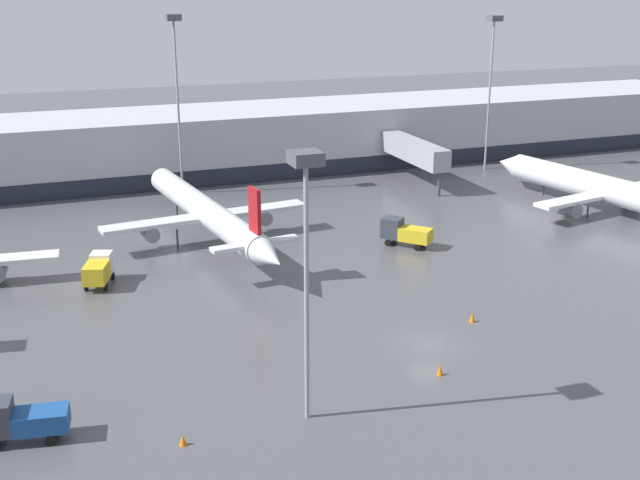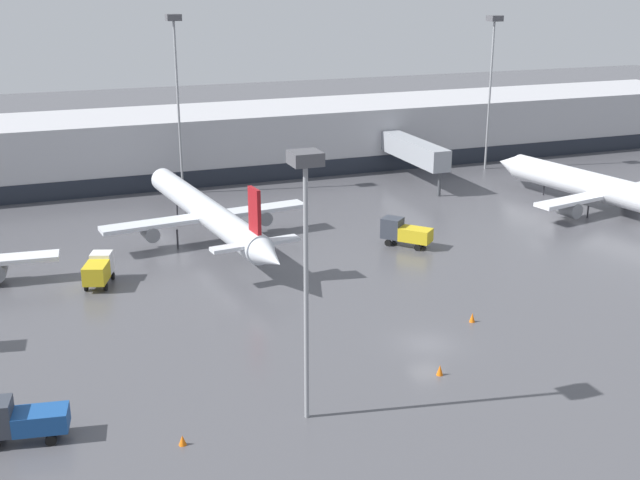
{
  "view_description": "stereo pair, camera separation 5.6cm",
  "coord_description": "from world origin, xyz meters",
  "px_view_note": "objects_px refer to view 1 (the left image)",
  "views": [
    {
      "loc": [
        -27.77,
        -50.02,
        27.19
      ],
      "look_at": [
        -1.9,
        18.61,
        3.0
      ],
      "focal_mm": 45.0,
      "sensor_mm": 36.0,
      "label": 1
    },
    {
      "loc": [
        -27.72,
        -50.04,
        27.19
      ],
      "look_at": [
        -1.9,
        18.61,
        3.0
      ],
      "focal_mm": 45.0,
      "sensor_mm": 36.0,
      "label": 2
    }
  ],
  "objects_px": {
    "service_truck_0": "(19,419)",
    "apron_light_mast_0": "(492,52)",
    "traffic_cone_1": "(183,440)",
    "parked_jet_1": "(207,212)",
    "parked_jet_2": "(604,189)",
    "service_truck_1": "(99,269)",
    "apron_light_mast_1": "(306,211)",
    "traffic_cone_3": "(440,370)",
    "apron_light_mast_2": "(175,58)",
    "service_truck_3": "(404,232)",
    "traffic_cone_0": "(472,317)"
  },
  "relations": [
    {
      "from": "traffic_cone_0",
      "to": "traffic_cone_3",
      "type": "height_order",
      "value": "traffic_cone_3"
    },
    {
      "from": "parked_jet_1",
      "to": "service_truck_0",
      "type": "distance_m",
      "value": 39.56
    },
    {
      "from": "service_truck_1",
      "to": "apron_light_mast_0",
      "type": "bearing_deg",
      "value": -44.95
    },
    {
      "from": "parked_jet_2",
      "to": "parked_jet_1",
      "type": "bearing_deg",
      "value": 71.62
    },
    {
      "from": "apron_light_mast_0",
      "to": "apron_light_mast_1",
      "type": "relative_size",
      "value": 1.25
    },
    {
      "from": "service_truck_0",
      "to": "parked_jet_2",
      "type": "bearing_deg",
      "value": -147.44
    },
    {
      "from": "service_truck_1",
      "to": "service_truck_3",
      "type": "height_order",
      "value": "service_truck_3"
    },
    {
      "from": "apron_light_mast_0",
      "to": "service_truck_3",
      "type": "bearing_deg",
      "value": -134.15
    },
    {
      "from": "service_truck_1",
      "to": "apron_light_mast_0",
      "type": "xyz_separation_m",
      "value": [
        58.62,
        28.31,
        15.35
      ]
    },
    {
      "from": "parked_jet_1",
      "to": "apron_light_mast_2",
      "type": "bearing_deg",
      "value": -11.02
    },
    {
      "from": "apron_light_mast_1",
      "to": "parked_jet_1",
      "type": "bearing_deg",
      "value": 86.64
    },
    {
      "from": "parked_jet_1",
      "to": "parked_jet_2",
      "type": "xyz_separation_m",
      "value": [
        47.26,
        -5.77,
        -0.45
      ]
    },
    {
      "from": "parked_jet_2",
      "to": "traffic_cone_1",
      "type": "distance_m",
      "value": 66.24
    },
    {
      "from": "parked_jet_1",
      "to": "service_truck_3",
      "type": "relative_size",
      "value": 7.24
    },
    {
      "from": "service_truck_0",
      "to": "apron_light_mast_1",
      "type": "relative_size",
      "value": 0.31
    },
    {
      "from": "traffic_cone_1",
      "to": "service_truck_3",
      "type": "bearing_deg",
      "value": 44.92
    },
    {
      "from": "traffic_cone_0",
      "to": "apron_light_mast_2",
      "type": "relative_size",
      "value": 0.03
    },
    {
      "from": "parked_jet_2",
      "to": "traffic_cone_3",
      "type": "bearing_deg",
      "value": 116.42
    },
    {
      "from": "service_truck_1",
      "to": "apron_light_mast_2",
      "type": "relative_size",
      "value": 0.22
    },
    {
      "from": "parked_jet_2",
      "to": "service_truck_0",
      "type": "height_order",
      "value": "parked_jet_2"
    },
    {
      "from": "apron_light_mast_1",
      "to": "apron_light_mast_2",
      "type": "distance_m",
      "value": 59.08
    },
    {
      "from": "traffic_cone_0",
      "to": "apron_light_mast_2",
      "type": "bearing_deg",
      "value": 105.92
    },
    {
      "from": "traffic_cone_1",
      "to": "parked_jet_2",
      "type": "bearing_deg",
      "value": 29.38
    },
    {
      "from": "traffic_cone_3",
      "to": "apron_light_mast_2",
      "type": "distance_m",
      "value": 59.73
    },
    {
      "from": "service_truck_1",
      "to": "parked_jet_2",
      "type": "bearing_deg",
      "value": -67.57
    },
    {
      "from": "parked_jet_1",
      "to": "parked_jet_2",
      "type": "distance_m",
      "value": 47.61
    },
    {
      "from": "service_truck_0",
      "to": "traffic_cone_3",
      "type": "height_order",
      "value": "service_truck_0"
    },
    {
      "from": "parked_jet_2",
      "to": "service_truck_1",
      "type": "bearing_deg",
      "value": 81.73
    },
    {
      "from": "parked_jet_1",
      "to": "parked_jet_2",
      "type": "relative_size",
      "value": 1.07
    },
    {
      "from": "service_truck_0",
      "to": "service_truck_1",
      "type": "bearing_deg",
      "value": -96.79
    },
    {
      "from": "service_truck_3",
      "to": "apron_light_mast_1",
      "type": "relative_size",
      "value": 0.3
    },
    {
      "from": "service_truck_1",
      "to": "traffic_cone_3",
      "type": "height_order",
      "value": "service_truck_1"
    },
    {
      "from": "parked_jet_1",
      "to": "apron_light_mast_1",
      "type": "relative_size",
      "value": 2.15
    },
    {
      "from": "traffic_cone_1",
      "to": "service_truck_0",
      "type": "bearing_deg",
      "value": 156.85
    },
    {
      "from": "service_truck_0",
      "to": "apron_light_mast_0",
      "type": "height_order",
      "value": "apron_light_mast_0"
    },
    {
      "from": "service_truck_1",
      "to": "parked_jet_1",
      "type": "bearing_deg",
      "value": -34.32
    },
    {
      "from": "traffic_cone_3",
      "to": "apron_light_mast_2",
      "type": "xyz_separation_m",
      "value": [
        -7.1,
        56.81,
        17.04
      ]
    },
    {
      "from": "traffic_cone_0",
      "to": "apron_light_mast_2",
      "type": "height_order",
      "value": "apron_light_mast_2"
    },
    {
      "from": "parked_jet_2",
      "to": "apron_light_mast_2",
      "type": "height_order",
      "value": "apron_light_mast_2"
    },
    {
      "from": "parked_jet_1",
      "to": "service_truck_3",
      "type": "bearing_deg",
      "value": -121.37
    },
    {
      "from": "service_truck_0",
      "to": "service_truck_3",
      "type": "height_order",
      "value": "service_truck_3"
    },
    {
      "from": "service_truck_3",
      "to": "traffic_cone_0",
      "type": "height_order",
      "value": "service_truck_3"
    },
    {
      "from": "service_truck_1",
      "to": "apron_light_mast_2",
      "type": "xyz_separation_m",
      "value": [
        13.81,
        30.09,
        15.87
      ]
    },
    {
      "from": "service_truck_3",
      "to": "apron_light_mast_0",
      "type": "xyz_separation_m",
      "value": [
        27.19,
        28.0,
        15.36
      ]
    },
    {
      "from": "apron_light_mast_1",
      "to": "service_truck_3",
      "type": "bearing_deg",
      "value": 53.68
    },
    {
      "from": "parked_jet_2",
      "to": "traffic_cone_0",
      "type": "height_order",
      "value": "parked_jet_2"
    },
    {
      "from": "service_truck_0",
      "to": "traffic_cone_3",
      "type": "relative_size",
      "value": 6.92
    },
    {
      "from": "parked_jet_2",
      "to": "service_truck_3",
      "type": "distance_m",
      "value": 28.29
    },
    {
      "from": "traffic_cone_1",
      "to": "traffic_cone_0",
      "type": "bearing_deg",
      "value": 20.51
    },
    {
      "from": "traffic_cone_3",
      "to": "service_truck_1",
      "type": "bearing_deg",
      "value": 128.05
    }
  ]
}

